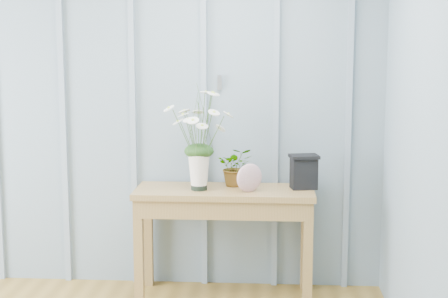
# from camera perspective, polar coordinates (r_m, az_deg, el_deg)

# --- Properties ---
(sideboard) EXTENTS (1.20, 0.45, 0.75)m
(sideboard) POSITION_cam_1_polar(r_m,az_deg,el_deg) (4.63, 0.04, -4.73)
(sideboard) COLOR olive
(sideboard) RESTS_ON ground
(daisy_vase) EXTENTS (0.48, 0.36, 0.68)m
(daisy_vase) POSITION_cam_1_polar(r_m,az_deg,el_deg) (4.51, -2.11, 1.86)
(daisy_vase) COLOR black
(daisy_vase) RESTS_ON sideboard
(spider_plant) EXTENTS (0.26, 0.23, 0.27)m
(spider_plant) POSITION_cam_1_polar(r_m,az_deg,el_deg) (4.69, 0.97, -1.47)
(spider_plant) COLOR #193C14
(spider_plant) RESTS_ON sideboard
(felt_disc_vessel) EXTENTS (0.19, 0.15, 0.19)m
(felt_disc_vessel) POSITION_cam_1_polar(r_m,az_deg,el_deg) (4.50, 2.13, -2.41)
(felt_disc_vessel) COLOR #964969
(felt_disc_vessel) RESTS_ON sideboard
(carved_box) EXTENTS (0.21, 0.18, 0.23)m
(carved_box) POSITION_cam_1_polar(r_m,az_deg,el_deg) (4.63, 6.64, -1.86)
(carved_box) COLOR black
(carved_box) RESTS_ON sideboard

